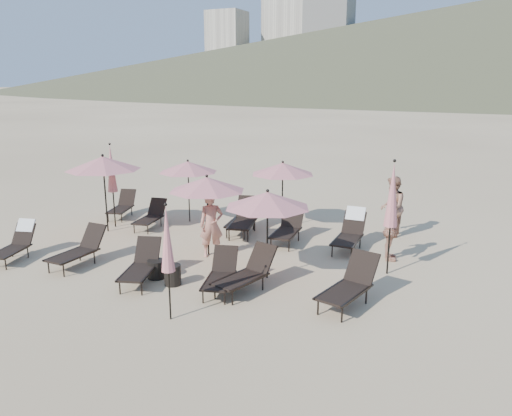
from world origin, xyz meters
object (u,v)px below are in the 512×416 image
at_px(lounger_11, 350,231).
at_px(umbrella_closed_2, 111,169).
at_px(umbrella_closed_1, 392,195).
at_px(beachgoer_a, 211,225).
at_px(lounger_9, 243,217).
at_px(umbrella_open_3, 188,167).
at_px(lounger_8, 244,218).
at_px(umbrella_open_0, 103,163).
at_px(lounger_3, 221,274).
at_px(umbrella_open_2, 268,200).
at_px(umbrella_open_4, 283,169).
at_px(umbrella_open_1, 207,184).
at_px(lounger_0, 15,243).
at_px(lounger_1, 79,249).
at_px(lounger_7, 151,216).
at_px(lounger_6, 122,206).
at_px(lounger_10, 288,228).
at_px(lounger_4, 247,272).
at_px(beachgoer_c, 390,230).
at_px(lounger_2, 141,265).
at_px(umbrella_closed_0, 167,240).
at_px(side_table_0, 156,269).
at_px(side_table_1, 173,275).
at_px(beachgoer_b, 392,207).
at_px(lounger_5, 350,284).

bearing_deg(lounger_11, umbrella_closed_2, -172.80).
bearing_deg(umbrella_closed_1, beachgoer_a, -171.91).
relative_size(lounger_9, umbrella_open_3, 0.86).
xyz_separation_m(lounger_8, lounger_11, (3.40, -0.12, 0.03)).
bearing_deg(umbrella_open_0, lounger_3, -25.52).
distance_m(umbrella_open_2, umbrella_open_4, 4.38).
bearing_deg(umbrella_open_1, lounger_8, 89.24).
xyz_separation_m(umbrella_open_0, umbrella_open_4, (4.91, 2.70, -0.24)).
distance_m(lounger_0, lounger_8, 6.52).
xyz_separation_m(lounger_1, umbrella_closed_2, (-1.51, 3.21, 1.48)).
xyz_separation_m(lounger_7, lounger_8, (3.03, 0.72, 0.09)).
bearing_deg(lounger_1, lounger_6, 118.31).
xyz_separation_m(lounger_3, lounger_10, (0.13, 3.93, 0.05)).
height_order(lounger_4, umbrella_open_2, umbrella_open_2).
bearing_deg(umbrella_closed_1, lounger_11, 131.40).
xyz_separation_m(lounger_6, umbrella_open_1, (4.73, -2.19, 1.57)).
bearing_deg(lounger_8, lounger_10, -25.29).
relative_size(umbrella_open_3, umbrella_closed_2, 0.77).
bearing_deg(umbrella_open_3, lounger_1, -94.53).
bearing_deg(lounger_9, lounger_10, -25.07).
height_order(umbrella_open_3, beachgoer_c, umbrella_open_3).
bearing_deg(umbrella_open_3, beachgoer_a, -48.61).
relative_size(umbrella_open_1, beachgoer_a, 1.27).
bearing_deg(lounger_8, beachgoer_c, -21.24).
relative_size(lounger_9, umbrella_open_4, 0.84).
relative_size(umbrella_open_0, umbrella_open_1, 1.11).
bearing_deg(beachgoer_c, lounger_6, 73.25).
height_order(lounger_1, lounger_10, lounger_10).
bearing_deg(umbrella_open_4, lounger_2, -103.42).
xyz_separation_m(lounger_4, umbrella_open_0, (-6.06, 2.39, 1.75)).
xyz_separation_m(lounger_9, lounger_10, (1.70, -0.47, -0.02)).
xyz_separation_m(umbrella_closed_0, side_table_0, (-1.54, 1.70, -1.45)).
relative_size(umbrella_open_0, side_table_1, 5.10).
bearing_deg(lounger_6, beachgoer_c, -20.86).
bearing_deg(umbrella_closed_1, umbrella_open_3, 163.57).
relative_size(lounger_3, beachgoer_b, 0.87).
xyz_separation_m(lounger_5, beachgoer_c, (0.28, 3.19, 0.36)).
height_order(lounger_9, beachgoer_c, beachgoer_c).
bearing_deg(umbrella_open_4, umbrella_closed_0, -87.08).
distance_m(umbrella_open_0, umbrella_open_1, 4.07).
bearing_deg(umbrella_closed_2, lounger_7, 19.13).
height_order(lounger_0, umbrella_closed_0, umbrella_closed_0).
bearing_deg(lounger_2, umbrella_open_2, 11.42).
xyz_separation_m(lounger_10, umbrella_closed_0, (-0.38, -5.60, 1.22)).
xyz_separation_m(umbrella_closed_1, side_table_0, (-5.06, -2.60, -1.77)).
distance_m(lounger_11, umbrella_closed_1, 2.49).
relative_size(lounger_2, lounger_7, 1.09).
relative_size(umbrella_open_0, beachgoer_b, 1.33).
xyz_separation_m(lounger_5, lounger_7, (-7.33, 3.06, -0.07)).
relative_size(lounger_8, beachgoer_c, 1.17).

